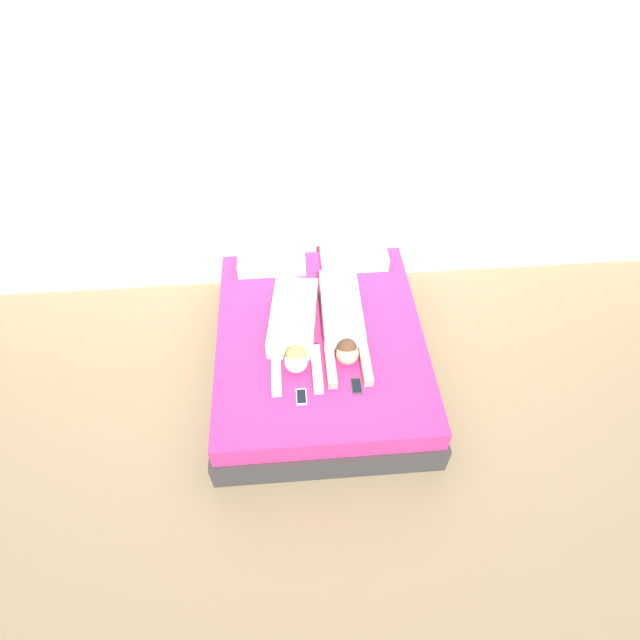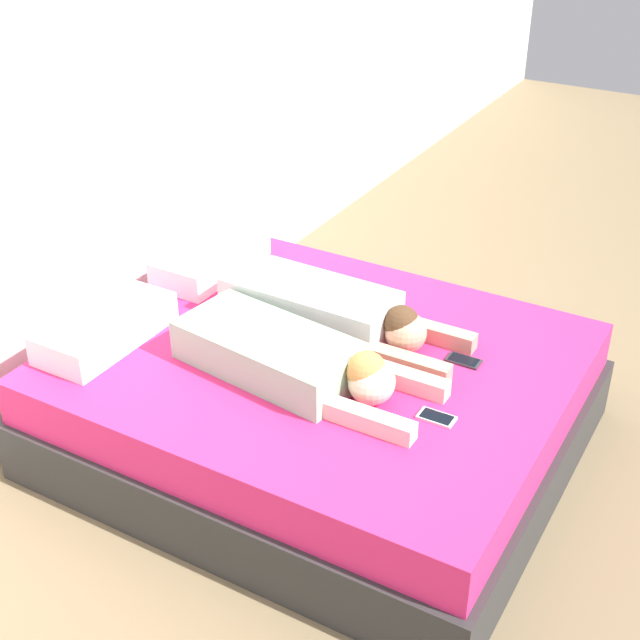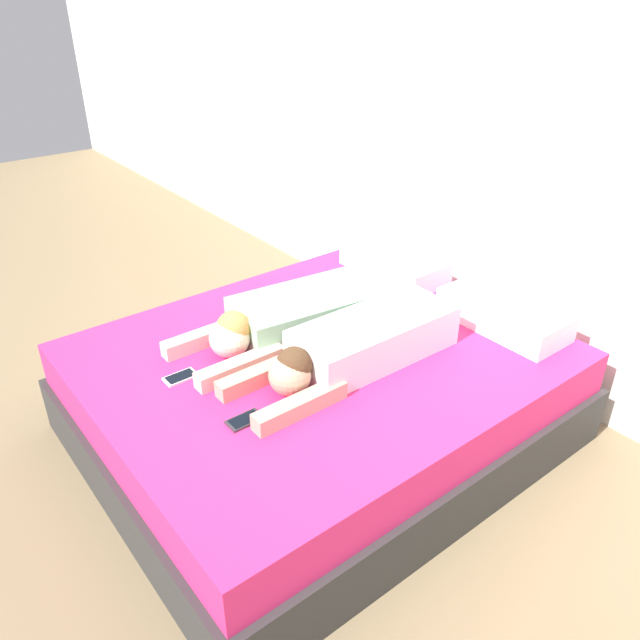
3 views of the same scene
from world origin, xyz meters
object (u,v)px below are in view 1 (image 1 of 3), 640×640
(pillow_head_left, at_px, (272,262))
(pillow_head_right, at_px, (354,257))
(bed, at_px, (320,351))
(cell_phone_left, at_px, (301,397))
(person_left, at_px, (294,327))
(cell_phone_right, at_px, (356,386))
(person_right, at_px, (342,319))

(pillow_head_left, bearing_deg, pillow_head_right, 0.00)
(bed, relative_size, cell_phone_left, 14.81)
(person_left, distance_m, cell_phone_right, 0.69)
(pillow_head_left, relative_size, cell_phone_left, 4.35)
(person_right, bearing_deg, cell_phone_right, -85.89)
(bed, distance_m, person_left, 0.38)
(bed, xyz_separation_m, person_right, (0.18, 0.05, 0.33))
(bed, height_order, cell_phone_right, cell_phone_right)
(bed, bearing_deg, cell_phone_right, -67.26)
(bed, height_order, pillow_head_left, pillow_head_left)
(person_left, bearing_deg, pillow_head_left, 101.56)
(person_left, xyz_separation_m, person_right, (0.38, 0.05, 0.01))
(cell_phone_left, relative_size, cell_phone_right, 1.00)
(cell_phone_right, bearing_deg, pillow_head_left, 113.82)
(pillow_head_right, bearing_deg, person_right, -103.84)
(bed, height_order, person_right, person_right)
(pillow_head_left, bearing_deg, cell_phone_left, -82.34)
(pillow_head_right, height_order, person_right, person_right)
(pillow_head_right, distance_m, cell_phone_left, 1.50)
(pillow_head_right, distance_m, person_left, 0.98)
(pillow_head_right, height_order, cell_phone_right, pillow_head_right)
(pillow_head_left, height_order, person_right, person_right)
(person_right, xyz_separation_m, cell_phone_right, (0.04, -0.58, -0.08))
(bed, height_order, pillow_head_right, pillow_head_right)
(pillow_head_left, height_order, cell_phone_left, pillow_head_left)
(person_left, bearing_deg, pillow_head_right, 54.61)
(bed, distance_m, pillow_head_right, 0.93)
(pillow_head_right, bearing_deg, bed, -114.52)
(cell_phone_right, bearing_deg, cell_phone_left, -171.69)
(pillow_head_left, distance_m, person_right, 0.93)
(pillow_head_right, distance_m, person_right, 0.78)
(person_left, distance_m, person_right, 0.39)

